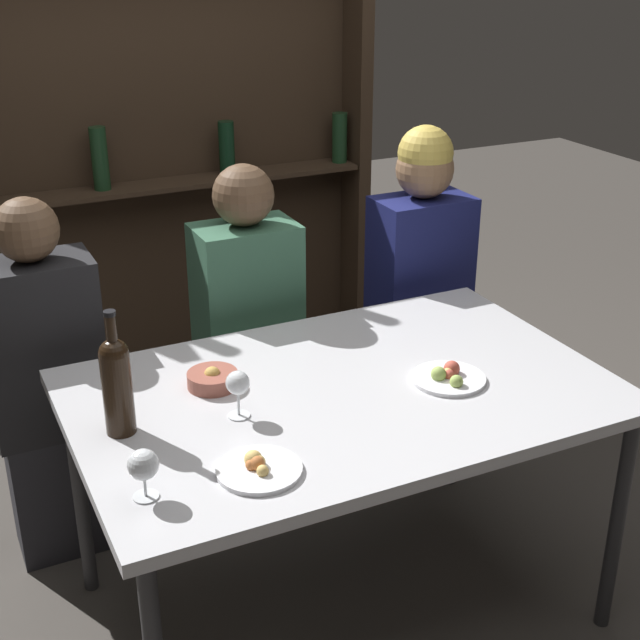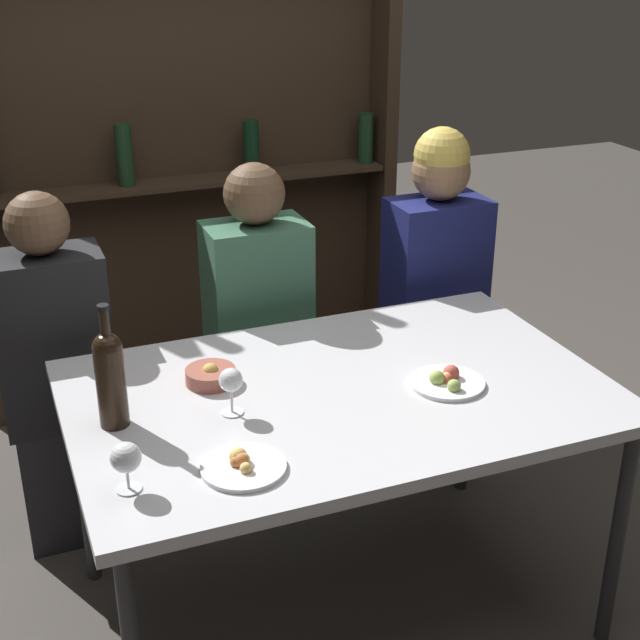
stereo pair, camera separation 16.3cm
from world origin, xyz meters
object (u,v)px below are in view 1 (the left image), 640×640
(seated_person_left, at_px, (49,393))
(seated_person_center, at_px, (249,348))
(snack_bowl, at_px, (213,379))
(wine_glass_1, at_px, (238,385))
(wine_bottle, at_px, (117,381))
(food_plate_0, at_px, (258,468))
(wine_glass_0, at_px, (143,466))
(food_plate_1, at_px, (448,377))
(seated_person_right, at_px, (418,300))

(seated_person_left, bearing_deg, seated_person_center, 0.00)
(snack_bowl, bearing_deg, wine_glass_1, -87.94)
(wine_bottle, xyz_separation_m, wine_glass_1, (0.30, -0.06, -0.05))
(food_plate_0, bearing_deg, wine_glass_0, 176.72)
(wine_glass_0, bearing_deg, snack_bowl, 54.26)
(wine_glass_1, bearing_deg, seated_person_center, 66.98)
(seated_person_center, bearing_deg, wine_glass_0, -122.98)
(food_plate_0, xyz_separation_m, seated_person_left, (-0.33, 0.97, -0.20))
(wine_bottle, distance_m, seated_person_center, 0.94)
(food_plate_1, bearing_deg, food_plate_0, -163.72)
(wine_glass_1, xyz_separation_m, seated_person_left, (-0.39, 0.71, -0.28))
(wine_glass_1, bearing_deg, wine_glass_0, -142.15)
(snack_bowl, distance_m, seated_person_left, 0.68)
(wine_bottle, bearing_deg, food_plate_0, -52.57)
(wine_bottle, distance_m, food_plate_1, 0.92)
(seated_person_right, bearing_deg, snack_bowl, -152.44)
(seated_person_left, distance_m, seated_person_right, 1.38)
(wine_bottle, relative_size, snack_bowl, 2.36)
(seated_person_left, relative_size, seated_person_center, 0.98)
(wine_bottle, xyz_separation_m, food_plate_0, (0.24, -0.32, -0.13))
(wine_bottle, distance_m, seated_person_right, 1.46)
(food_plate_0, relative_size, seated_person_right, 0.16)
(wine_bottle, height_order, wine_glass_0, wine_bottle)
(wine_glass_1, relative_size, food_plate_1, 0.62)
(wine_bottle, xyz_separation_m, seated_person_right, (1.29, 0.65, -0.26))
(wine_glass_1, xyz_separation_m, seated_person_right, (0.99, 0.71, -0.21))
(food_plate_0, bearing_deg, food_plate_1, 16.28)
(snack_bowl, xyz_separation_m, seated_person_left, (-0.38, 0.52, -0.21))
(wine_bottle, bearing_deg, snack_bowl, 24.07)
(snack_bowl, xyz_separation_m, seated_person_center, (0.31, 0.52, -0.19))
(wine_bottle, xyz_separation_m, snack_bowl, (0.29, 0.13, -0.12))
(food_plate_0, bearing_deg, seated_person_right, 42.93)
(wine_glass_1, height_order, food_plate_0, wine_glass_1)
(wine_glass_1, bearing_deg, seated_person_left, 118.67)
(wine_glass_0, distance_m, seated_person_left, 0.99)
(wine_glass_0, height_order, food_plate_0, wine_glass_0)
(food_plate_0, xyz_separation_m, snack_bowl, (0.05, 0.45, 0.01))
(food_plate_1, bearing_deg, wine_bottle, 171.94)
(wine_glass_1, relative_size, food_plate_0, 0.63)
(wine_glass_1, xyz_separation_m, food_plate_0, (-0.05, -0.26, -0.08))
(food_plate_0, relative_size, seated_person_left, 0.17)
(seated_person_left, bearing_deg, food_plate_1, -38.12)
(wine_glass_0, distance_m, wine_glass_1, 0.40)
(wine_glass_0, bearing_deg, seated_person_left, 94.02)
(seated_person_left, relative_size, seated_person_right, 0.93)
(snack_bowl, height_order, seated_person_right, seated_person_right)
(wine_glass_0, height_order, seated_person_right, seated_person_right)
(food_plate_1, height_order, seated_person_right, seated_person_right)
(wine_bottle, relative_size, seated_person_center, 0.27)
(wine_glass_0, xyz_separation_m, snack_bowl, (0.31, 0.43, -0.06))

